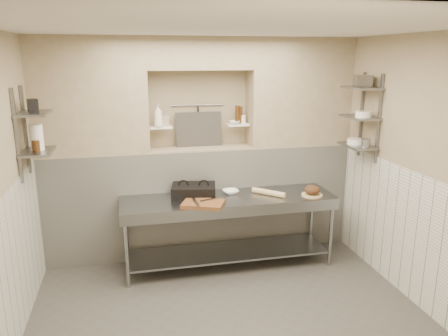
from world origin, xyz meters
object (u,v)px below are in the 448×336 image
object	(u,v)px
cutting_board	(203,204)
bread_loaf	(312,190)
bottle_soap	(158,116)
bowl_alcove	(234,122)
prep_table	(229,218)
rolling_pin	(269,192)
jug_left	(37,137)
mixing_bowl	(231,192)
panini_press	(194,191)

from	to	relation	value
cutting_board	bread_loaf	xyz separation A→B (m)	(1.37, 0.07, 0.05)
bottle_soap	cutting_board	bearing A→B (deg)	-59.95
bottle_soap	bowl_alcove	xyz separation A→B (m)	(0.98, 0.02, -0.12)
prep_table	rolling_pin	xyz separation A→B (m)	(0.50, -0.01, 0.29)
prep_table	jug_left	bearing A→B (deg)	-177.04
cutting_board	mixing_bowl	bearing A→B (deg)	41.42
mixing_bowl	bowl_alcove	bearing A→B (deg)	70.20
rolling_pin	prep_table	bearing A→B (deg)	178.96
prep_table	cutting_board	size ratio (longest dim) A/B	5.61
rolling_pin	bowl_alcove	size ratio (longest dim) A/B	3.11
prep_table	bottle_soap	bearing A→B (deg)	146.23
prep_table	mixing_bowl	bearing A→B (deg)	68.19
cutting_board	prep_table	bearing A→B (deg)	31.16
panini_press	cutting_board	xyz separation A→B (m)	(0.05, -0.36, -0.05)
panini_press	bottle_soap	size ratio (longest dim) A/B	2.07
prep_table	bowl_alcove	size ratio (longest dim) A/B	18.30
panini_press	bottle_soap	distance (m)	1.03
bowl_alcove	panini_press	bearing A→B (deg)	-146.93
rolling_pin	bottle_soap	world-z (taller)	bottle_soap
panini_press	cutting_board	size ratio (longest dim) A/B	1.27
bread_loaf	rolling_pin	bearing A→B (deg)	165.72
prep_table	bottle_soap	xyz separation A→B (m)	(-0.78, 0.52, 1.21)
panini_press	mixing_bowl	world-z (taller)	panini_press
bread_loaf	prep_table	bearing A→B (deg)	172.15
prep_table	panini_press	world-z (taller)	panini_press
bread_loaf	panini_press	bearing A→B (deg)	168.63
panini_press	rolling_pin	distance (m)	0.92
cutting_board	jug_left	world-z (taller)	jug_left
rolling_pin	cutting_board	bearing A→B (deg)	-166.60
prep_table	bottle_soap	size ratio (longest dim) A/B	9.15
prep_table	mixing_bowl	world-z (taller)	mixing_bowl
prep_table	jug_left	distance (m)	2.36
cutting_board	bread_loaf	distance (m)	1.38
panini_press	rolling_pin	world-z (taller)	panini_press
panini_press	bread_loaf	distance (m)	1.46
mixing_bowl	jug_left	distance (m)	2.31
mixing_bowl	bread_loaf	xyz separation A→B (m)	(0.96, -0.29, 0.05)
jug_left	rolling_pin	bearing A→B (deg)	2.18
bowl_alcove	prep_table	bearing A→B (deg)	-110.36
panini_press	jug_left	world-z (taller)	jug_left
panini_press	cutting_board	distance (m)	0.37
mixing_bowl	bread_loaf	bearing A→B (deg)	-16.89
panini_press	cutting_board	world-z (taller)	panini_press
rolling_pin	jug_left	world-z (taller)	jug_left
bread_loaf	bowl_alcove	distance (m)	1.31
cutting_board	jug_left	xyz separation A→B (m)	(-1.73, 0.11, 0.83)
rolling_pin	mixing_bowl	bearing A→B (deg)	160.15
prep_table	rolling_pin	world-z (taller)	rolling_pin
bowl_alcove	cutting_board	bearing A→B (deg)	-126.27
bottle_soap	bowl_alcove	distance (m)	0.98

